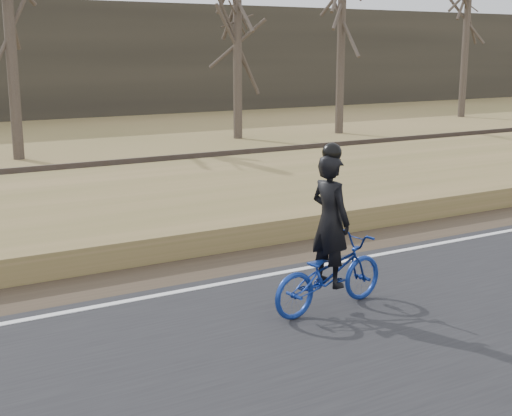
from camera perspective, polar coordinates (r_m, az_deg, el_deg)
ground at (r=12.37m, az=9.91°, el=-4.30°), size 120.00×120.00×0.00m
road at (r=10.68m, az=18.65°, el=-7.37°), size 120.00×6.00×0.06m
edge_line at (r=12.49m, az=9.33°, el=-3.79°), size 120.00×0.12×0.01m
shoulder at (r=13.26m, az=6.58°, el=-2.95°), size 120.00×1.60×0.04m
embankment at (r=15.64m, az=-0.00°, el=0.29°), size 120.00×5.00×0.44m
ballast at (r=18.95m, az=-5.83°, el=2.43°), size 120.00×3.00×0.45m
railroad at (r=18.90m, az=-5.85°, el=3.33°), size 120.00×2.40×0.29m
treeline_backdrop at (r=39.74m, az=-19.55°, el=11.12°), size 120.00×4.00×6.00m
cyclist at (r=9.74m, az=5.90°, el=-3.98°), size 1.98×0.91×2.30m
bare_tree_near_left at (r=24.55m, az=-19.07°, el=12.83°), size 0.36×0.36×7.86m
bare_tree_center at (r=28.88m, az=-1.50°, el=13.31°), size 0.36×0.36×7.80m
bare_tree_right at (r=30.90m, az=6.83°, el=13.11°), size 0.36×0.36×7.73m
bare_tree_far_right at (r=39.78m, az=16.45°, el=12.93°), size 0.36×0.36×8.22m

